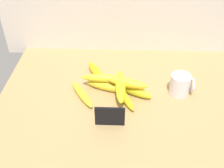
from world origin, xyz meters
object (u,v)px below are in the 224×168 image
Objects in this scene: banana_3 at (82,94)px; banana_7 at (128,83)px; banana_5 at (120,86)px; banana_1 at (106,86)px; banana_6 at (104,78)px; coffee_mug at (181,84)px; banana_2 at (123,95)px; banana_4 at (96,71)px; banana_0 at (130,89)px; chalkboard_sign at (110,117)px.

banana_7 reaches higher than banana_3.
banana_5 is 3.30cm from banana_7.
banana_6 reaches higher than banana_1.
coffee_mug is 24.50cm from banana_2.
banana_1 is at bearing 28.48° from banana_3.
banana_4 is 0.76× the size of banana_5.
banana_5 reaches higher than banana_4.
banana_2 is 1.23× the size of banana_7.
banana_7 is at bearing -43.65° from banana_4.
coffee_mug reaches higher than banana_1.
banana_5 is (-1.12, 0.80, 3.72)cm from banana_2.
coffee_mug is 38.48cm from banana_4.
banana_5 is 1.22× the size of banana_7.
banana_7 reaches higher than banana_1.
coffee_mug is 32.24cm from banana_6.
banana_2 is at bearing 1.31° from banana_3.
banana_7 is at bearing 7.33° from banana_3.
banana_4 is at bearing 128.58° from banana_2.
coffee_mug is at bearing 5.07° from banana_7.
banana_3 is (-17.01, -0.39, 0.00)cm from banana_2.
banana_6 reaches higher than banana_0.
banana_6 is at bearing 125.73° from banana_1.
banana_5 is at bearing -157.19° from banana_7.
chalkboard_sign is at bearing -51.02° from banana_3.
banana_1 is at bearing 146.24° from banana_5.
banana_7 is at bearing -135.34° from banana_0.
coffee_mug reaches higher than chalkboard_sign.
chalkboard_sign reaches higher than banana_0.
banana_2 is 1.00× the size of banana_5.
banana_5 is at bearing -52.55° from banana_4.
banana_3 is 1.19× the size of banana_4.
banana_1 is (-31.25, 0.90, -2.73)cm from coffee_mug.
chalkboard_sign reaches higher than banana_6.
banana_2 is at bearing -37.06° from banana_6.
banana_2 is (-3.17, -3.37, -0.54)cm from banana_0.
banana_7 is (-1.36, -1.34, 4.06)cm from banana_0.
banana_0 is 0.99× the size of banana_5.
banana_6 reaches higher than banana_4.
banana_0 is 20.01cm from banana_4.
banana_6 is at bearing -65.33° from banana_4.
banana_5 is at bearing -149.03° from banana_0.
banana_7 is (1.81, 2.03, 4.60)cm from banana_2.
banana_2 is at bearing -170.54° from coffee_mug.
chalkboard_sign is 0.70× the size of banana_4.
banana_4 is at bearing 74.58° from banana_3.
banana_4 is at bearing 114.67° from banana_6.
coffee_mug is at bearing -1.66° from banana_1.
coffee_mug is at bearing 34.26° from chalkboard_sign.
coffee_mug is 0.58× the size of banana_7.
banana_3 is (-9.76, -5.29, -0.18)cm from banana_1.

